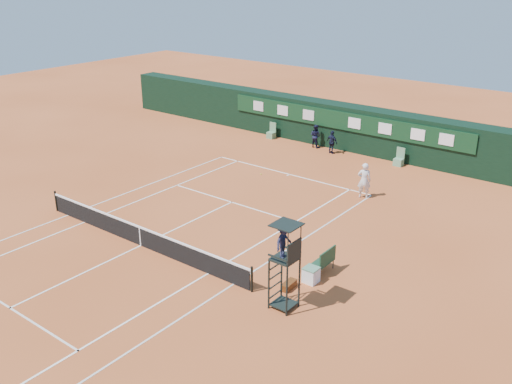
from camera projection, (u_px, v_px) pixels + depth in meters
ground at (141, 246)px, 25.84m from camera, size 90.00×90.00×0.00m
court_lines at (141, 245)px, 25.84m from camera, size 11.05×23.85×0.01m
tennis_net at (140, 235)px, 25.65m from camera, size 12.90×0.10×1.10m
back_wall at (347, 127)px, 39.04m from camera, size 40.00×1.65×3.00m
linesman_chair_left at (271, 134)px, 41.68m from camera, size 0.55×0.50×1.15m
linesman_chair_right at (399, 161)px, 36.00m from camera, size 0.55×0.50×1.15m
umpire_chair at (285, 248)px, 20.30m from camera, size 0.96×0.95×3.42m
player_bench at (324, 260)px, 23.35m from camera, size 0.55×1.20×1.10m
tennis_bag at (289, 285)px, 22.38m from camera, size 0.38×0.78×0.28m
cooler at (311, 275)px, 22.77m from camera, size 0.57×0.57×0.65m
tennis_ball at (261, 174)px, 34.53m from camera, size 0.08×0.08×0.08m
player at (364, 180)px, 30.81m from camera, size 0.86×0.75×1.99m
ball_kid_left at (315, 136)px, 39.43m from camera, size 0.85×0.70×1.62m
ball_kid_right at (332, 142)px, 38.13m from camera, size 0.98×0.58×1.57m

